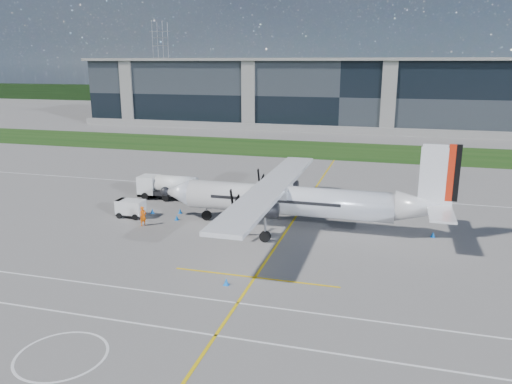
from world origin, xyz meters
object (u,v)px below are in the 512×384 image
(safety_cone_tail, at_px, (433,234))
(safety_cone_portwing, at_px, (226,282))
(pylon_west, at_px, (161,61))
(safety_cone_nose_stbd, at_px, (180,211))
(safety_cone_nose_port, at_px, (177,218))
(fuel_tanker_truck, at_px, (164,187))
(turboprop_aircraft, at_px, (299,184))
(ground_crew_person, at_px, (143,215))
(baggage_tug, at_px, (131,209))
(safety_cone_fwd, at_px, (152,211))

(safety_cone_tail, height_order, safety_cone_portwing, same)
(pylon_west, height_order, safety_cone_nose_stbd, pylon_west)
(safety_cone_tail, relative_size, safety_cone_nose_port, 1.00)
(safety_cone_tail, bearing_deg, pylon_west, 123.61)
(safety_cone_tail, relative_size, safety_cone_portwing, 1.00)
(fuel_tanker_truck, height_order, safety_cone_nose_port, fuel_tanker_truck)
(fuel_tanker_truck, bearing_deg, turboprop_aircraft, -20.52)
(ground_crew_person, xyz_separation_m, safety_cone_nose_port, (2.28, 2.38, -0.80))
(safety_cone_portwing, distance_m, safety_cone_nose_port, 15.48)
(safety_cone_tail, bearing_deg, safety_cone_nose_stbd, 178.57)
(turboprop_aircraft, bearing_deg, baggage_tug, -176.45)
(safety_cone_portwing, bearing_deg, safety_cone_nose_stbd, 124.28)
(fuel_tanker_truck, distance_m, ground_crew_person, 9.47)
(safety_cone_tail, bearing_deg, baggage_tug, -176.35)
(pylon_west, relative_size, turboprop_aircraft, 1.09)
(safety_cone_fwd, bearing_deg, safety_cone_nose_port, -22.27)
(baggage_tug, bearing_deg, fuel_tanker_truck, 88.54)
(baggage_tug, xyz_separation_m, ground_crew_person, (2.45, -2.11, 0.20))
(pylon_west, distance_m, safety_cone_portwing, 178.10)
(turboprop_aircraft, xyz_separation_m, ground_crew_person, (-13.94, -3.12, -3.09))
(safety_cone_nose_stbd, distance_m, safety_cone_tail, 24.01)
(fuel_tanker_truck, relative_size, safety_cone_tail, 14.20)
(baggage_tug, bearing_deg, safety_cone_fwd, 47.91)
(safety_cone_nose_stbd, height_order, safety_cone_portwing, same)
(baggage_tug, bearing_deg, ground_crew_person, -40.64)
(baggage_tug, relative_size, safety_cone_nose_port, 5.68)
(safety_cone_tail, height_order, safety_cone_nose_port, same)
(pylon_west, bearing_deg, ground_crew_person, -64.67)
(safety_cone_portwing, bearing_deg, safety_cone_tail, 44.57)
(safety_cone_fwd, bearing_deg, fuel_tanker_truck, 103.17)
(pylon_west, xyz_separation_m, safety_cone_tail, (95.57, -143.79, -14.75))
(safety_cone_tail, bearing_deg, ground_crew_person, -171.36)
(turboprop_aircraft, relative_size, safety_cone_fwd, 55.27)
(pylon_west, height_order, ground_crew_person, pylon_west)
(safety_cone_nose_stbd, height_order, safety_cone_fwd, same)
(ground_crew_person, height_order, safety_cone_portwing, ground_crew_person)
(ground_crew_person, height_order, safety_cone_nose_port, ground_crew_person)
(fuel_tanker_truck, xyz_separation_m, safety_cone_nose_port, (4.55, -6.81, -1.08))
(fuel_tanker_truck, distance_m, safety_cone_portwing, 23.69)
(safety_cone_nose_port, bearing_deg, safety_cone_fwd, 157.73)
(turboprop_aircraft, relative_size, safety_cone_nose_stbd, 55.27)
(turboprop_aircraft, height_order, safety_cone_portwing, turboprop_aircraft)
(pylon_west, relative_size, safety_cone_nose_port, 60.00)
(baggage_tug, height_order, safety_cone_fwd, baggage_tug)
(safety_cone_nose_port, bearing_deg, baggage_tug, -176.65)
(ground_crew_person, bearing_deg, safety_cone_nose_port, -13.53)
(baggage_tug, height_order, safety_cone_nose_port, baggage_tug)
(safety_cone_nose_port, bearing_deg, pylon_west, 116.41)
(fuel_tanker_truck, distance_m, baggage_tug, 7.11)
(safety_cone_nose_stbd, height_order, safety_cone_tail, same)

